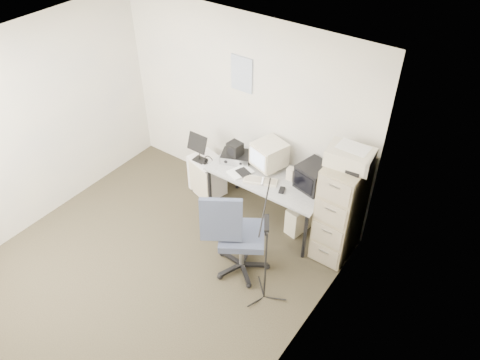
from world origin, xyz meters
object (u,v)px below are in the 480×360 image
Objects in this scene: desk at (268,198)px; side_cart at (207,175)px; office_chair at (242,234)px; filing_cabinet at (341,210)px.

side_cart is (-0.99, 0.01, -0.09)m from desk.
desk reaches higher than side_cart.
office_chair is at bearing -76.77° from desk.
desk is at bearing 70.63° from office_chair.
office_chair is 2.02× the size of side_cart.
side_cart is (-1.20, 0.87, -0.28)m from office_chair.
filing_cabinet reaches higher than office_chair.
desk is 1.35× the size of office_chair.
filing_cabinet is 1.17m from office_chair.
filing_cabinet reaches higher than desk.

